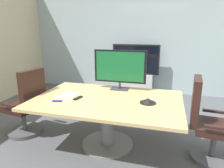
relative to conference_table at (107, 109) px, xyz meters
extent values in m
plane|color=#515459|center=(0.11, -0.01, -0.57)|extent=(7.33, 7.33, 0.00)
cube|color=#9EB2B7|center=(0.11, 2.93, 0.91)|extent=(6.33, 0.10, 2.96)
cube|color=tan|center=(0.00, 0.00, 0.14)|extent=(2.06, 1.36, 0.04)
cylinder|color=slate|center=(0.00, 0.00, -0.22)|extent=(0.20, 0.20, 0.69)
cylinder|color=slate|center=(0.00, 0.00, -0.55)|extent=(0.76, 0.76, 0.03)
cylinder|color=#4C4C51|center=(-1.44, -0.02, -0.54)|extent=(0.56, 0.56, 0.06)
cylinder|color=#4C4C51|center=(-1.44, -0.02, -0.33)|extent=(0.07, 0.07, 0.36)
cube|color=black|center=(-1.44, -0.02, -0.11)|extent=(0.55, 0.55, 0.10)
cube|color=black|center=(-1.17, -0.06, 0.22)|extent=(0.16, 0.46, 0.60)
cube|color=black|center=(-1.38, 0.24, 0.01)|extent=(0.28, 0.09, 0.03)
cube|color=black|center=(-1.46, -0.28, 0.01)|extent=(0.28, 0.09, 0.03)
cylinder|color=#4C4C51|center=(1.44, 0.03, -0.54)|extent=(0.56, 0.56, 0.06)
cylinder|color=#4C4C51|center=(1.44, 0.03, -0.33)|extent=(0.07, 0.07, 0.36)
cube|color=black|center=(1.44, 0.03, -0.11)|extent=(0.53, 0.53, 0.10)
cube|color=black|center=(1.17, 0.06, 0.22)|extent=(0.14, 0.46, 0.60)
cube|color=black|center=(1.39, -0.22, 0.01)|extent=(0.28, 0.08, 0.03)
cube|color=black|center=(1.44, 0.29, 0.01)|extent=(0.28, 0.08, 0.03)
cube|color=#333338|center=(0.06, 0.50, 0.17)|extent=(0.28, 0.18, 0.02)
cylinder|color=#333338|center=(0.06, 0.50, 0.23)|extent=(0.04, 0.04, 0.10)
cube|color=black|center=(0.06, 0.51, 0.54)|extent=(0.84, 0.04, 0.52)
cube|color=#14592D|center=(0.06, 0.49, 0.54)|extent=(0.77, 0.01, 0.47)
cube|color=#B7BABC|center=(-0.02, 2.58, -0.29)|extent=(0.90, 0.36, 0.55)
cube|color=black|center=(-0.02, 2.56, 0.36)|extent=(1.20, 0.06, 0.76)
cube|color=black|center=(-0.02, 2.53, 0.36)|extent=(1.12, 0.01, 0.69)
cone|color=black|center=(0.57, -0.02, 0.20)|extent=(0.19, 0.19, 0.07)
cylinder|color=black|center=(0.57, -0.02, 0.16)|extent=(0.22, 0.22, 0.01)
cube|color=black|center=(-0.40, -0.11, 0.17)|extent=(0.09, 0.18, 0.02)
cube|color=#1919A5|center=(-0.61, -0.30, 0.17)|extent=(0.13, 0.05, 0.02)
cube|color=white|center=(-0.60, -0.02, 0.16)|extent=(0.23, 0.32, 0.01)
camera|label=1|loc=(0.80, -2.60, 1.11)|focal=32.58mm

